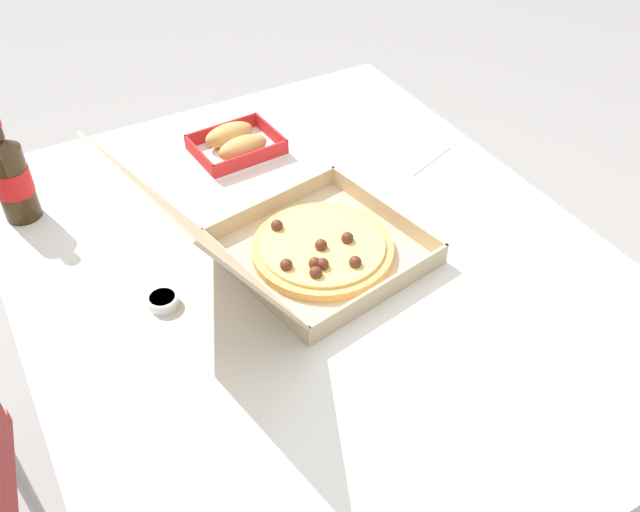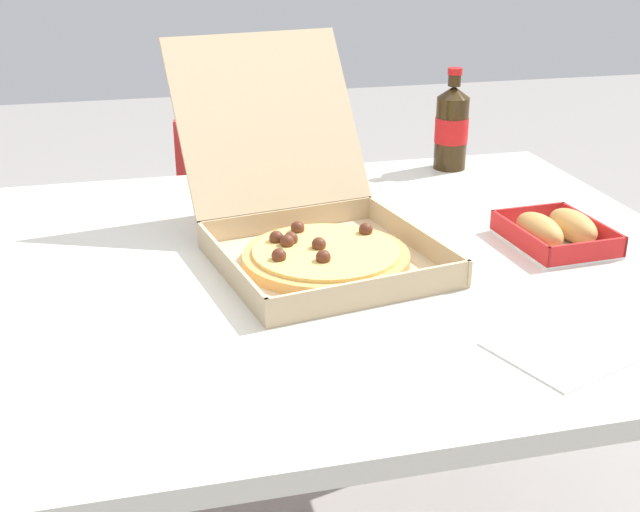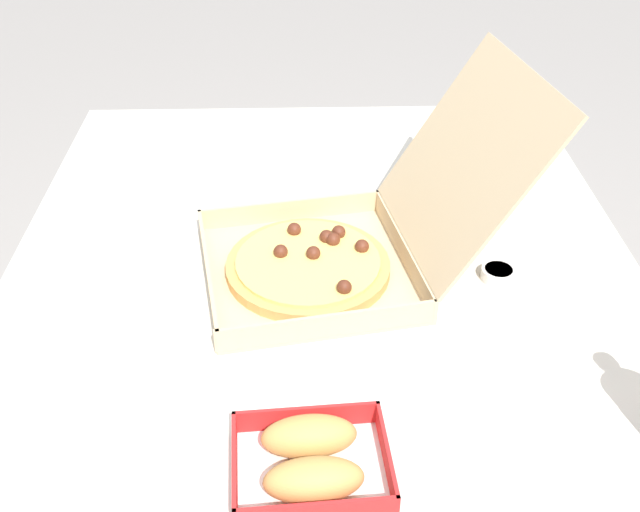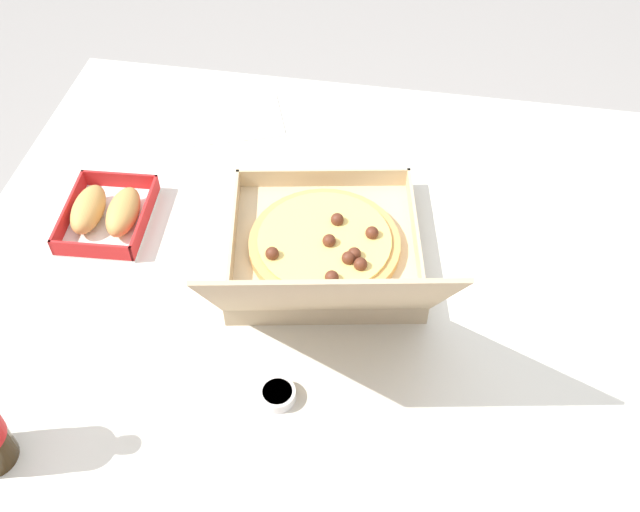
% 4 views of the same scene
% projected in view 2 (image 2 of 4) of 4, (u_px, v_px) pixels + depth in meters
% --- Properties ---
extents(dining_table, '(1.31, 1.07, 0.74)m').
position_uv_depth(dining_table, '(317.00, 298.00, 1.39)').
color(dining_table, silver).
rests_on(dining_table, ground_plane).
extents(chair, '(0.45, 0.45, 0.83)m').
position_uv_depth(chair, '(254.00, 240.00, 2.16)').
color(chair, red).
rests_on(chair, ground_plane).
extents(pizza_box_open, '(0.42, 0.57, 0.33)m').
position_uv_depth(pizza_box_open, '(313.00, 228.00, 1.36)').
color(pizza_box_open, tan).
rests_on(pizza_box_open, dining_table).
extents(bread_side_box, '(0.16, 0.20, 0.06)m').
position_uv_depth(bread_side_box, '(556.00, 231.00, 1.42)').
color(bread_side_box, white).
rests_on(bread_side_box, dining_table).
extents(cola_bottle, '(0.07, 0.07, 0.22)m').
position_uv_depth(cola_bottle, '(452.00, 127.00, 1.82)').
color(cola_bottle, '#33230F').
rests_on(cola_bottle, dining_table).
extents(paper_menu, '(0.25, 0.21, 0.00)m').
position_uv_depth(paper_menu, '(575.00, 345.00, 1.09)').
color(paper_menu, white).
rests_on(paper_menu, dining_table).
extents(dipping_sauce_cup, '(0.06, 0.06, 0.02)m').
position_uv_depth(dipping_sauce_cup, '(298.00, 199.00, 1.62)').
color(dipping_sauce_cup, white).
rests_on(dipping_sauce_cup, dining_table).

